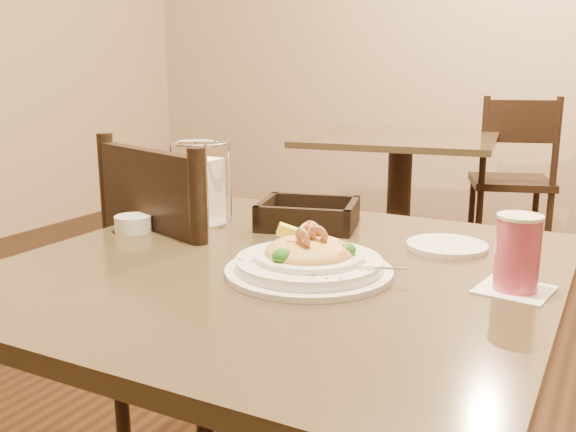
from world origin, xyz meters
The scene contains 10 objects.
main_table centered at (0.00, 0.00, 0.51)m, with size 0.90×0.90×0.74m.
background_table centered at (-0.48, 2.14, 0.51)m, with size 1.01×1.01×0.74m.
dining_chair_near centered at (-0.33, 0.22, 0.50)m, with size 0.54×0.54×0.93m.
dining_chair_far centered at (-0.03, 2.71, 0.50)m, with size 0.53×0.53×0.93m.
pasta_bowl centered at (0.07, -0.03, 0.77)m, with size 0.30×0.28×0.09m.
drink_glass centered at (0.38, 0.04, 0.80)m, with size 0.12×0.12×0.12m.
bread_basket centered at (-0.08, 0.26, 0.77)m, with size 0.23×0.21×0.06m.
napkin_caddy centered at (-0.29, 0.17, 0.82)m, with size 0.11×0.11×0.18m.
side_plate centered at (0.23, 0.23, 0.75)m, with size 0.15×0.15×0.01m, color white.
butter_ramekin centered at (-0.38, 0.05, 0.76)m, with size 0.08×0.08×0.03m, color white.
Camera 1 is at (0.50, -0.93, 1.08)m, focal length 40.00 mm.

